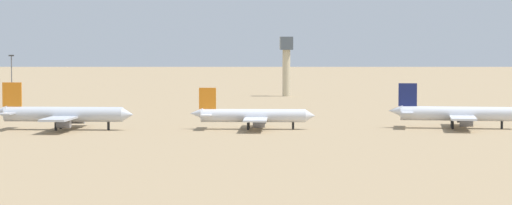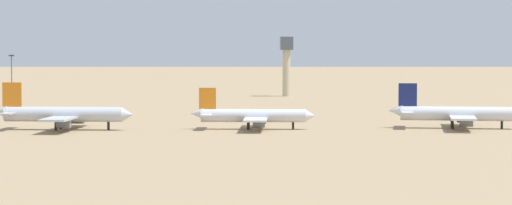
{
  "view_description": "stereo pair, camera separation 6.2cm",
  "coord_description": "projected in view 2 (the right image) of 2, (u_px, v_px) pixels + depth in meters",
  "views": [
    {
      "loc": [
        -14.08,
        -260.59,
        20.73
      ],
      "look_at": [
        0.47,
        0.32,
        6.0
      ],
      "focal_mm": 70.42,
      "sensor_mm": 36.0,
      "label": 1
    },
    {
      "loc": [
        -14.01,
        -260.6,
        20.73
      ],
      "look_at": [
        0.47,
        0.32,
        6.0
      ],
      "focal_mm": 70.42,
      "sensor_mm": 36.0,
      "label": 2
    }
  ],
  "objects": [
    {
      "name": "parked_jet_navy_5",
      "position": [
        456.0,
        114.0,
        252.1
      ],
      "size": [
        34.11,
        29.19,
        11.33
      ],
      "rotation": [
        0.0,
        0.0,
        -0.21
      ],
      "color": "silver",
      "rests_on": "ground"
    },
    {
      "name": "ridge_east",
      "position": [
        406.0,
        10.0,
        1270.01
      ],
      "size": [
        268.68,
        206.15,
        133.12
      ],
      "primitive_type": "pyramid",
      "rotation": [
        0.0,
        0.0,
        -0.12
      ],
      "color": "gray",
      "rests_on": "ground"
    },
    {
      "name": "ground",
      "position": [
        254.0,
        125.0,
        261.73
      ],
      "size": [
        4000.0,
        4000.0,
        0.0
      ],
      "primitive_type": "plane",
      "color": "#9E8460"
    },
    {
      "name": "parked_jet_orange_3",
      "position": [
        62.0,
        114.0,
        247.92
      ],
      "size": [
        35.51,
        30.11,
        11.73
      ],
      "rotation": [
        0.0,
        0.0,
        -0.13
      ],
      "color": "silver",
      "rests_on": "ground"
    },
    {
      "name": "light_pole_mid",
      "position": [
        12.0,
        76.0,
        351.37
      ],
      "size": [
        1.8,
        0.5,
        17.66
      ],
      "color": "#59595E",
      "rests_on": "ground"
    },
    {
      "name": "ridge_center",
      "position": [
        166.0,
        31.0,
        1246.97
      ],
      "size": [
        253.44,
        219.71,
        79.17
      ],
      "primitive_type": "pyramid",
      "rotation": [
        0.0,
        0.0,
        -0.15
      ],
      "color": "gray",
      "rests_on": "ground"
    },
    {
      "name": "control_tower",
      "position": [
        286.0,
        60.0,
        413.89
      ],
      "size": [
        5.2,
        5.2,
        24.59
      ],
      "color": "#C6B793",
      "rests_on": "ground"
    },
    {
      "name": "parked_jet_orange_4",
      "position": [
        252.0,
        116.0,
        249.63
      ],
      "size": [
        31.38,
        26.51,
        10.36
      ],
      "rotation": [
        0.0,
        0.0,
        -0.09
      ],
      "color": "silver",
      "rests_on": "ground"
    }
  ]
}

